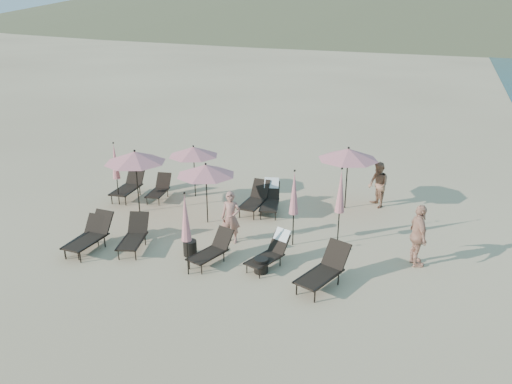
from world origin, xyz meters
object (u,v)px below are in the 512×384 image
at_px(lounger_7, 159,189).
at_px(beachgoer_c, 418,236).
at_px(lounger_0, 86,236).
at_px(lounger_5, 324,269).
at_px(beachgoer_b, 378,185).
at_px(umbrella_closed_1, 341,191).
at_px(umbrella_open_2, 193,151).
at_px(umbrella_closed_0, 186,218).
at_px(lounger_1, 91,235).
at_px(umbrella_open_1, 206,170).
at_px(lounger_6, 129,185).
at_px(umbrella_closed_3, 294,193).
at_px(umbrella_closed_2, 115,162).
at_px(beachgoer_a, 231,217).
at_px(lounger_2, 134,235).
at_px(side_table_0, 190,248).
at_px(umbrella_open_0, 135,157).
at_px(lounger_8, 255,199).
at_px(lounger_3, 212,249).
at_px(lounger_9, 270,198).
at_px(side_table_1, 261,265).
at_px(umbrella_open_3, 348,154).
at_px(lounger_4, 271,251).

relative_size(lounger_7, beachgoer_c, 0.86).
distance_m(lounger_0, lounger_5, 7.39).
distance_m(lounger_5, beachgoer_b, 6.29).
bearing_deg(beachgoer_b, umbrella_closed_1, -44.58).
relative_size(umbrella_open_2, umbrella_closed_0, 0.84).
bearing_deg(lounger_1, umbrella_open_1, 53.80).
height_order(lounger_6, umbrella_closed_3, umbrella_closed_3).
height_order(umbrella_closed_2, beachgoer_a, umbrella_closed_2).
distance_m(lounger_2, beachgoer_b, 8.97).
xyz_separation_m(lounger_1, umbrella_closed_1, (6.97, 3.14, 1.28)).
bearing_deg(side_table_0, umbrella_closed_1, 31.09).
bearing_deg(umbrella_open_0, lounger_6, 136.57).
xyz_separation_m(lounger_1, umbrella_closed_3, (5.68, 2.54, 1.25)).
distance_m(umbrella_open_1, side_table_0, 2.98).
height_order(lounger_8, umbrella_open_0, umbrella_open_0).
height_order(umbrella_open_0, beachgoer_a, umbrella_open_0).
xyz_separation_m(umbrella_open_0, umbrella_closed_3, (6.04, -0.58, -0.34)).
bearing_deg(beachgoer_c, lounger_3, 86.70).
relative_size(lounger_7, beachgoer_b, 0.93).
bearing_deg(side_table_0, beachgoer_a, 58.40).
relative_size(lounger_6, beachgoer_c, 1.03).
bearing_deg(lounger_5, lounger_6, 175.83).
bearing_deg(lounger_7, lounger_8, -7.61).
bearing_deg(lounger_7, lounger_3, -53.56).
distance_m(lounger_8, beachgoer_c, 6.21).
distance_m(lounger_6, beachgoer_b, 9.54).
distance_m(lounger_9, umbrella_closed_0, 5.37).
distance_m(umbrella_closed_3, side_table_1, 2.51).
bearing_deg(lounger_3, beachgoer_a, 107.37).
bearing_deg(lounger_2, side_table_0, -10.31).
distance_m(lounger_5, umbrella_closed_3, 2.82).
xyz_separation_m(lounger_7, umbrella_closed_2, (-1.10, -1.10, 1.29)).
bearing_deg(lounger_5, umbrella_open_3, 115.27).
bearing_deg(lounger_7, side_table_1, -45.13).
distance_m(lounger_1, lounger_9, 6.38).
bearing_deg(side_table_0, lounger_9, 75.83).
xyz_separation_m(lounger_2, lounger_9, (2.86, 4.38, 0.07)).
distance_m(umbrella_open_1, beachgoer_b, 6.45).
height_order(lounger_3, lounger_5, lounger_5).
distance_m(lounger_4, umbrella_open_3, 5.51).
height_order(umbrella_closed_0, side_table_0, umbrella_closed_0).
height_order(lounger_4, beachgoer_c, beachgoer_c).
distance_m(lounger_7, umbrella_open_0, 2.17).
xyz_separation_m(umbrella_open_3, side_table_0, (-3.55, -5.43, -1.84)).
bearing_deg(umbrella_open_0, lounger_5, -19.08).
distance_m(umbrella_open_0, beachgoer_a, 4.47).
height_order(lounger_3, lounger_7, lounger_3).
distance_m(lounger_2, side_table_0, 1.84).
relative_size(lounger_9, umbrella_closed_0, 0.73).
relative_size(lounger_0, lounger_1, 0.89).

